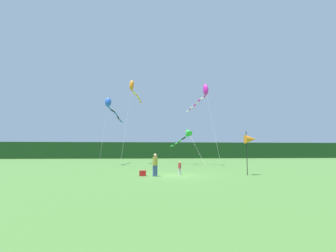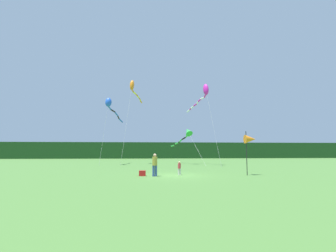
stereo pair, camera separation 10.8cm
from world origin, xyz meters
name	(u,v)px [view 2 (the right image)]	position (x,y,z in m)	size (l,w,h in m)	color
ground_plane	(175,175)	(0.00, 0.00, 0.00)	(120.00, 120.00, 0.00)	#477533
distant_treeline	(155,150)	(0.00, 45.00, 2.08)	(108.00, 2.13, 4.17)	#193D19
person_adult	(155,164)	(-1.62, -0.66, 0.97)	(0.38, 0.38, 1.73)	#334C8C
person_child	(179,167)	(0.40, 0.19, 0.61)	(0.24, 0.24, 1.10)	silver
cooler_box	(142,173)	(-2.56, -0.27, 0.21)	(0.52, 0.33, 0.42)	red
banner_flag_pole	(250,140)	(6.12, -0.44, 2.85)	(0.90, 0.70, 3.52)	black
kite_orange	(133,88)	(-4.33, 17.74, 11.60)	(2.62, 9.26, 12.78)	#B2B2B2
kite_magenta	(204,93)	(5.63, 13.17, 9.98)	(2.61, 9.46, 11.17)	#B2B2B2
kite_blue	(110,105)	(-7.45, 15.38, 8.44)	(2.22, 8.10, 9.42)	#B2B2B2
kite_green	(186,133)	(3.74, 16.77, 4.56)	(3.42, 11.27, 5.59)	#B2B2B2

